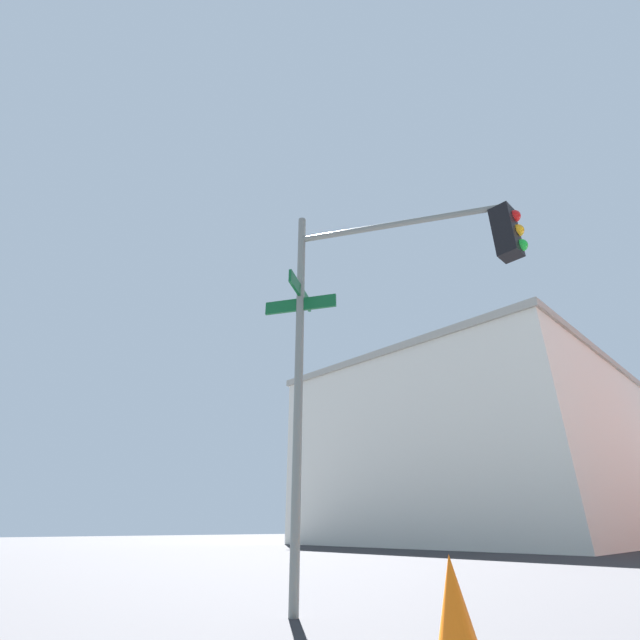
% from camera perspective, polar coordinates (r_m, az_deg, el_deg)
% --- Properties ---
extents(traffic_signal_near, '(3.30, 2.14, 5.51)m').
position_cam_1_polar(traffic_signal_near, '(6.30, 9.68, 3.37)').
color(traffic_signal_near, slate).
rests_on(traffic_signal_near, ground_plane).
extents(building_stucco, '(17.04, 18.69, 10.13)m').
position_cam_1_polar(building_stucco, '(31.60, 19.90, -16.43)').
color(building_stucco, silver).
rests_on(building_stucco, ground_plane).
extents(traffic_cone, '(0.36, 0.36, 0.73)m').
position_cam_1_polar(traffic_cone, '(4.05, 17.15, -32.29)').
color(traffic_cone, orange).
rests_on(traffic_cone, ground_plane).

